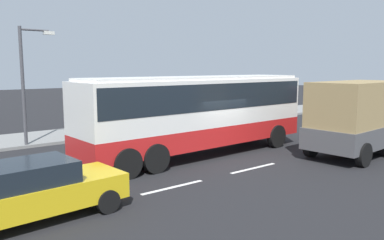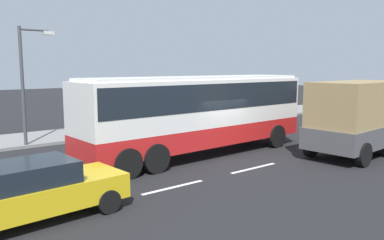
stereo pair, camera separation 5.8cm
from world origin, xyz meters
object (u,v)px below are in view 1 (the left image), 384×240
at_px(car_yellow_taxi, 30,190).
at_px(pedestrian_at_crossing, 144,114).
at_px(cargo_truck, 366,115).
at_px(coach_bus, 199,107).
at_px(street_lamp, 27,76).
at_px(pedestrian_near_curb, 90,117).

height_order(car_yellow_taxi, pedestrian_at_crossing, pedestrian_at_crossing).
relative_size(cargo_truck, car_yellow_taxi, 1.58).
xyz_separation_m(coach_bus, street_lamp, (-5.34, 6.42, 1.29)).
bearing_deg(pedestrian_near_curb, pedestrian_at_crossing, 46.50).
relative_size(car_yellow_taxi, pedestrian_at_crossing, 2.99).
bearing_deg(cargo_truck, pedestrian_at_crossing, 108.22).
height_order(pedestrian_near_curb, street_lamp, street_lamp).
height_order(coach_bus, pedestrian_near_curb, coach_bus).
distance_m(pedestrian_at_crossing, street_lamp, 7.40).
bearing_deg(coach_bus, cargo_truck, -36.64).
relative_size(pedestrian_at_crossing, street_lamp, 0.28).
height_order(cargo_truck, pedestrian_near_curb, cargo_truck).
height_order(car_yellow_taxi, street_lamp, street_lamp).
relative_size(coach_bus, street_lamp, 1.99).
xyz_separation_m(pedestrian_at_crossing, street_lamp, (-6.95, -0.87, 2.40)).
distance_m(cargo_truck, car_yellow_taxi, 14.30).
bearing_deg(pedestrian_at_crossing, pedestrian_near_curb, 159.63).
bearing_deg(pedestrian_at_crossing, coach_bus, -132.02).
bearing_deg(street_lamp, pedestrian_near_curb, 4.66).
xyz_separation_m(cargo_truck, car_yellow_taxi, (-14.22, 1.22, -0.92)).
bearing_deg(pedestrian_near_curb, cargo_truck, -15.59).
distance_m(car_yellow_taxi, pedestrian_at_crossing, 14.17).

